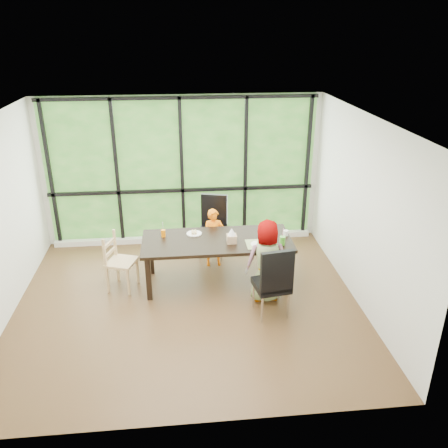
# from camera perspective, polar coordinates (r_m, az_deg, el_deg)

# --- Properties ---
(ground) EXTENTS (5.00, 5.00, 0.00)m
(ground) POSITION_cam_1_polar(r_m,az_deg,el_deg) (6.95, -4.45, -9.71)
(ground) COLOR black
(ground) RESTS_ON ground
(back_wall) EXTENTS (5.00, 0.00, 5.00)m
(back_wall) POSITION_cam_1_polar(r_m,az_deg,el_deg) (8.43, -5.22, 6.55)
(back_wall) COLOR silver
(back_wall) RESTS_ON ground
(foliage_backdrop) EXTENTS (4.80, 0.02, 2.65)m
(foliage_backdrop) POSITION_cam_1_polar(r_m,az_deg,el_deg) (8.41, -5.22, 6.51)
(foliage_backdrop) COLOR #264F1C
(foliage_backdrop) RESTS_ON back_wall
(window_mullions) EXTENTS (4.80, 0.06, 2.65)m
(window_mullions) POSITION_cam_1_polar(r_m,az_deg,el_deg) (8.37, -5.21, 6.43)
(window_mullions) COLOR black
(window_mullions) RESTS_ON back_wall
(window_sill) EXTENTS (4.80, 0.12, 0.10)m
(window_sill) POSITION_cam_1_polar(r_m,az_deg,el_deg) (8.80, -4.90, -1.75)
(window_sill) COLOR silver
(window_sill) RESTS_ON ground
(dining_table) EXTENTS (2.32, 1.06, 0.75)m
(dining_table) POSITION_cam_1_polar(r_m,az_deg,el_deg) (7.26, -0.87, -4.61)
(dining_table) COLOR black
(dining_table) RESTS_ON ground
(chair_window_leather) EXTENTS (0.56, 0.56, 1.08)m
(chair_window_leather) POSITION_cam_1_polar(r_m,az_deg,el_deg) (8.03, -1.45, -0.42)
(chair_window_leather) COLOR black
(chair_window_leather) RESTS_ON ground
(chair_interior_leather) EXTENTS (0.52, 0.52, 1.08)m
(chair_interior_leather) POSITION_cam_1_polar(r_m,az_deg,el_deg) (6.46, 5.88, -6.92)
(chair_interior_leather) COLOR black
(chair_interior_leather) RESTS_ON ground
(chair_end_beech) EXTENTS (0.51, 0.53, 0.90)m
(chair_end_beech) POSITION_cam_1_polar(r_m,az_deg,el_deg) (7.25, -12.55, -4.61)
(chair_end_beech) COLOR tan
(chair_end_beech) RESTS_ON ground
(child_toddler) EXTENTS (0.38, 0.27, 1.01)m
(child_toddler) POSITION_cam_1_polar(r_m,az_deg,el_deg) (7.73, -1.26, -1.70)
(child_toddler) COLOR orange
(child_toddler) RESTS_ON ground
(child_older) EXTENTS (0.62, 0.41, 1.26)m
(child_older) POSITION_cam_1_polar(r_m,az_deg,el_deg) (6.74, 5.30, -4.61)
(child_older) COLOR slate
(child_older) RESTS_ON ground
(placemat) EXTENTS (0.46, 0.34, 0.01)m
(placemat) POSITION_cam_1_polar(r_m,az_deg,el_deg) (6.97, 4.67, -2.47)
(placemat) COLOR tan
(placemat) RESTS_ON dining_table
(plate_far) EXTENTS (0.24, 0.24, 0.01)m
(plate_far) POSITION_cam_1_polar(r_m,az_deg,el_deg) (7.28, -3.72, -1.19)
(plate_far) COLOR white
(plate_far) RESTS_ON dining_table
(plate_near) EXTENTS (0.23, 0.23, 0.01)m
(plate_near) POSITION_cam_1_polar(r_m,az_deg,el_deg) (6.94, 4.28, -2.51)
(plate_near) COLOR white
(plate_near) RESTS_ON dining_table
(orange_cup) EXTENTS (0.07, 0.07, 0.11)m
(orange_cup) POSITION_cam_1_polar(r_m,az_deg,el_deg) (7.23, -7.51, -1.14)
(orange_cup) COLOR orange
(orange_cup) RESTS_ON dining_table
(green_cup) EXTENTS (0.09, 0.09, 0.13)m
(green_cup) POSITION_cam_1_polar(r_m,az_deg,el_deg) (6.95, 7.23, -2.06)
(green_cup) COLOR green
(green_cup) RESTS_ON dining_table
(white_mug) EXTENTS (0.08, 0.08, 0.08)m
(white_mug) POSITION_cam_1_polar(r_m,az_deg,el_deg) (7.28, 7.64, -1.10)
(white_mug) COLOR white
(white_mug) RESTS_ON dining_table
(tissue_box) EXTENTS (0.15, 0.15, 0.13)m
(tissue_box) POSITION_cam_1_polar(r_m,az_deg,el_deg) (6.97, 0.95, -1.83)
(tissue_box) COLOR tan
(tissue_box) RESTS_ON dining_table
(crepe_rolls_far) EXTENTS (0.10, 0.12, 0.04)m
(crepe_rolls_far) POSITION_cam_1_polar(r_m,az_deg,el_deg) (7.27, -3.72, -1.01)
(crepe_rolls_far) COLOR tan
(crepe_rolls_far) RESTS_ON plate_far
(crepe_rolls_near) EXTENTS (0.05, 0.12, 0.04)m
(crepe_rolls_near) POSITION_cam_1_polar(r_m,az_deg,el_deg) (6.93, 4.28, -2.33)
(crepe_rolls_near) COLOR tan
(crepe_rolls_near) RESTS_ON plate_near
(straw_white) EXTENTS (0.01, 0.04, 0.20)m
(straw_white) POSITION_cam_1_polar(r_m,az_deg,el_deg) (7.19, -7.55, -0.45)
(straw_white) COLOR white
(straw_white) RESTS_ON orange_cup
(straw_pink) EXTENTS (0.01, 0.04, 0.20)m
(straw_pink) POSITION_cam_1_polar(r_m,az_deg,el_deg) (6.91, 7.27, -1.26)
(straw_pink) COLOR pink
(straw_pink) RESTS_ON green_cup
(tissue) EXTENTS (0.12, 0.12, 0.11)m
(tissue) POSITION_cam_1_polar(r_m,az_deg,el_deg) (6.92, 0.96, -0.95)
(tissue) COLOR white
(tissue) RESTS_ON tissue_box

